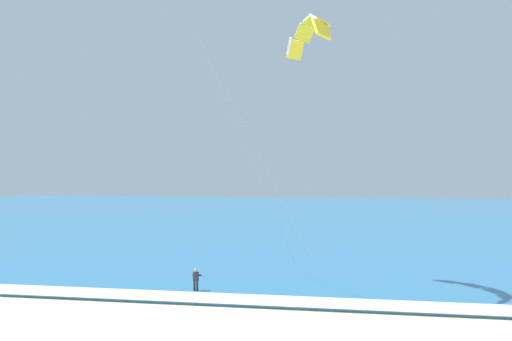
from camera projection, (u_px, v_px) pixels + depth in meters
sea at (312, 215)px, 87.50m from camera, size 200.00×120.00×0.20m
surf_foam at (271, 300)px, 29.25m from camera, size 200.00×2.34×0.04m
surfboard at (196, 293)px, 31.71m from camera, size 0.65×1.45×0.09m
kitesurfer at (196, 279)px, 31.73m from camera, size 0.57×0.57×1.69m
kite_primary at (309, 32)px, 33.77m from camera, size 9.00×6.22×17.80m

